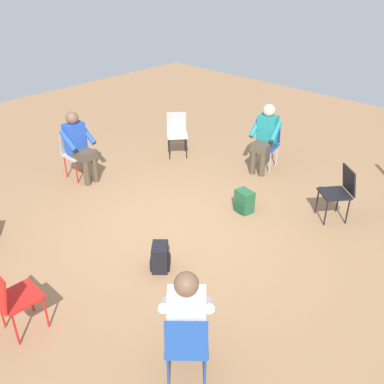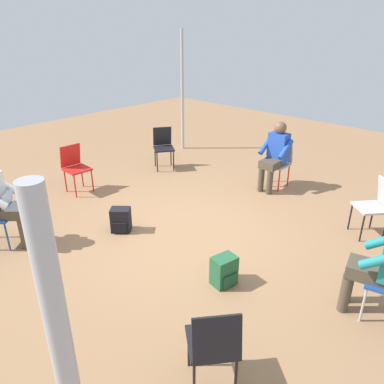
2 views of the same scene
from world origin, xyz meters
name	(u,v)px [view 1 (image 1 of 2)]	position (x,y,z in m)	size (l,w,h in m)	color
ground_plane	(173,230)	(0.00, 0.00, 0.00)	(15.70, 15.70, 0.00)	#99704C
chair_northwest	(187,343)	(-1.91, 1.68, 0.50)	(0.58, 0.59, 0.85)	#1E4799
chair_southwest	(340,190)	(-1.58, -1.96, 0.50)	(0.58, 0.58, 0.85)	black
chair_north	(12,296)	(-0.17, 2.48, 0.50)	(0.41, 0.45, 0.85)	red
chair_southeast	(177,131)	(1.90, -2.00, 0.50)	(0.59, 0.58, 0.85)	#B7B7BC
chair_east	(75,151)	(2.54, -0.05, 0.50)	(0.44, 0.41, 0.85)	#B7B7BC
chair_south	(268,142)	(0.27, -2.76, 0.50)	(0.48, 0.51, 0.85)	#1E4799
person_with_laptop	(187,313)	(-1.79, 1.56, 0.69)	(0.63, 0.64, 1.24)	#4C4233
person_in_teal	(265,135)	(0.23, -2.60, 0.69)	(0.57, 0.57, 1.24)	#4C4233
person_in_blue	(79,143)	(2.37, -0.05, 0.69)	(0.53, 0.50, 1.24)	#4C4233
backpack_near_laptop_user	(244,202)	(-0.43, -1.15, 0.16)	(0.31, 0.28, 0.36)	#235B38
backpack_by_empty_chair	(160,258)	(-0.51, 0.72, 0.16)	(0.34, 0.34, 0.36)	black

